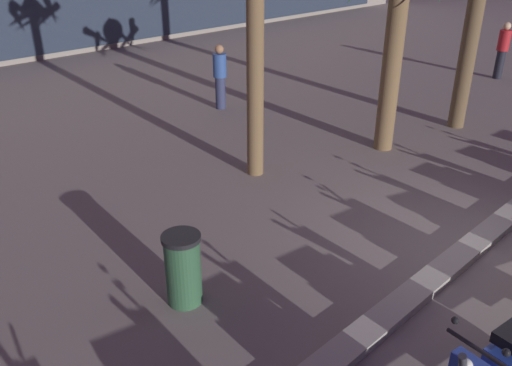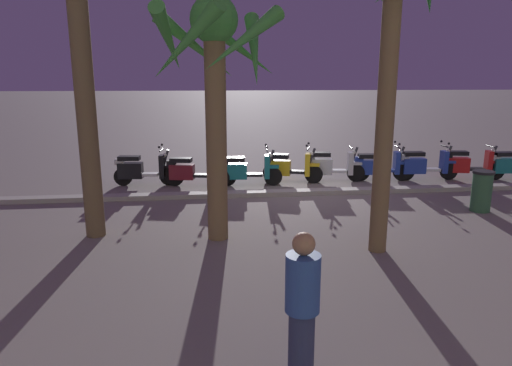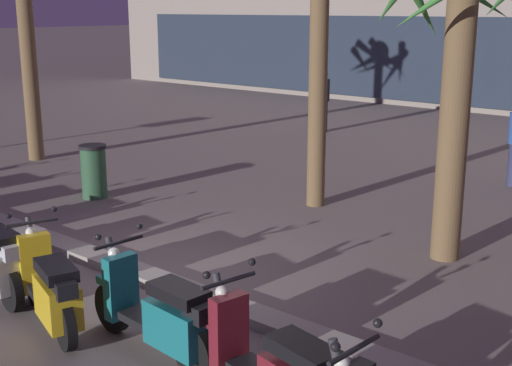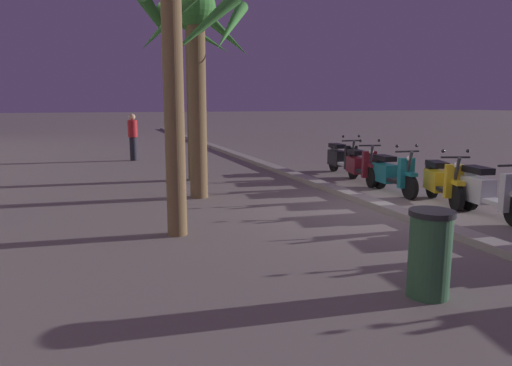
% 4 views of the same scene
% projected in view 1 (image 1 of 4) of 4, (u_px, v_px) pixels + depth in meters
% --- Properties ---
extents(ground_plane, '(200.00, 200.00, 0.00)m').
position_uv_depth(ground_plane, '(464.00, 247.00, 7.77)').
color(ground_plane, slate).
extents(curb_strip, '(60.00, 0.36, 0.12)m').
position_uv_depth(curb_strip, '(472.00, 247.00, 7.67)').
color(curb_strip, gray).
rests_on(curb_strip, ground).
extents(pedestrian_window_shopping, '(0.34, 0.34, 1.61)m').
position_uv_depth(pedestrian_window_shopping, '(220.00, 76.00, 13.31)').
color(pedestrian_window_shopping, '#2D3351').
rests_on(pedestrian_window_shopping, ground).
extents(pedestrian_strolling_near_curb, '(0.34, 0.34, 1.68)m').
position_uv_depth(pedestrian_strolling_near_curb, '(502.00, 49.00, 15.96)').
color(pedestrian_strolling_near_curb, black).
rests_on(pedestrian_strolling_near_curb, ground).
extents(litter_bin, '(0.48, 0.48, 0.95)m').
position_uv_depth(litter_bin, '(183.00, 268.00, 6.46)').
color(litter_bin, '#2D5638').
rests_on(litter_bin, ground).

